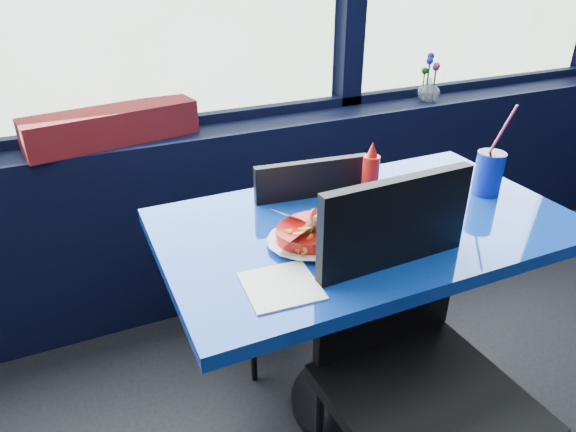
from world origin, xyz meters
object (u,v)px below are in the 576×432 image
object	(u,v)px
chair_near_front	(411,351)
ketchup_bottle	(370,175)
chair_near_back	(294,247)
soda_cup	(489,172)
flower_vase	(429,87)
near_table	(363,272)
planter_box	(112,126)
food_basket	(321,229)

from	to	relation	value
chair_near_front	ketchup_bottle	world-z (taller)	chair_near_front
chair_near_back	soda_cup	xyz separation A→B (m)	(0.53, -0.32, 0.32)
flower_vase	chair_near_back	bearing A→B (deg)	-151.68
near_table	planter_box	bearing A→B (deg)	124.75
near_table	flower_vase	distance (m)	1.23
ketchup_bottle	soda_cup	distance (m)	0.39
planter_box	flower_vase	bearing A→B (deg)	-11.23
flower_vase	soda_cup	distance (m)	0.92
chair_near_back	ketchup_bottle	xyz separation A→B (m)	(0.16, -0.21, 0.34)
food_basket	flower_vase	bearing A→B (deg)	30.42
planter_box	soda_cup	bearing A→B (deg)	-49.69
flower_vase	food_basket	distance (m)	1.35
planter_box	near_table	bearing A→B (deg)	-65.60
food_basket	ketchup_bottle	distance (m)	0.30
planter_box	soda_cup	world-z (taller)	soda_cup
flower_vase	food_basket	size ratio (longest dim) A/B	0.77
chair_near_back	chair_near_front	bearing A→B (deg)	97.49
near_table	ketchup_bottle	world-z (taller)	ketchup_bottle
chair_near_back	soda_cup	size ratio (longest dim) A/B	2.94
chair_near_back	planter_box	distance (m)	0.82
near_table	soda_cup	xyz separation A→B (m)	(0.45, 0.00, 0.26)
ketchup_bottle	soda_cup	world-z (taller)	soda_cup
near_table	ketchup_bottle	bearing A→B (deg)	56.39
chair_near_back	planter_box	world-z (taller)	planter_box
near_table	food_basket	distance (m)	0.28
food_basket	soda_cup	xyz separation A→B (m)	(0.62, 0.05, 0.04)
ketchup_bottle	chair_near_front	bearing A→B (deg)	-107.84
flower_vase	ketchup_bottle	bearing A→B (deg)	-137.38
chair_near_front	planter_box	xyz separation A→B (m)	(-0.52, 1.20, 0.30)
food_basket	ketchup_bottle	xyz separation A→B (m)	(0.25, 0.16, 0.05)
planter_box	food_basket	xyz separation A→B (m)	(0.42, -0.90, -0.08)
chair_near_front	chair_near_back	bearing A→B (deg)	89.17
planter_box	ketchup_bottle	bearing A→B (deg)	-58.13
chair_near_front	chair_near_back	size ratio (longest dim) A/B	1.13
planter_box	soda_cup	distance (m)	1.34
soda_cup	ketchup_bottle	bearing A→B (deg)	162.82
chair_near_back	planter_box	size ratio (longest dim) A/B	1.38
near_table	planter_box	world-z (taller)	planter_box
near_table	food_basket	size ratio (longest dim) A/B	4.16
planter_box	soda_cup	xyz separation A→B (m)	(1.04, -0.85, -0.04)
chair_near_back	flower_vase	xyz separation A→B (m)	(0.94, 0.51, 0.37)
planter_box	chair_near_back	bearing A→B (deg)	-56.62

